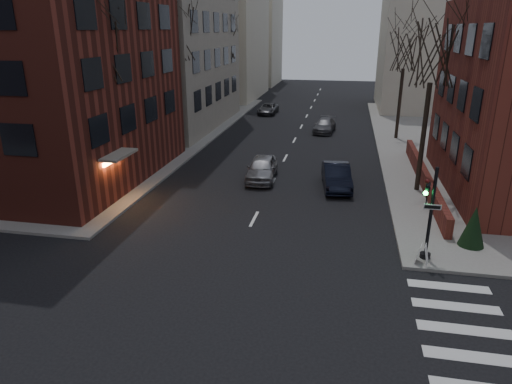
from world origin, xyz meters
TOP-DOWN VIEW (x-y plane):
  - sidewalk_far_left at (-29.00, 30.00)m, footprint 44.00×44.00m
  - building_left_brick at (-15.50, 16.50)m, footprint 15.00×15.00m
  - low_wall_right at (9.30, 19.00)m, footprint 0.35×16.00m
  - building_distant_la at (-15.00, 55.00)m, footprint 14.00×16.00m
  - building_distant_ra at (15.00, 50.00)m, footprint 14.00×14.00m
  - building_distant_lb at (-13.00, 72.00)m, footprint 10.00×12.00m
  - traffic_signal at (7.94, 8.99)m, footprint 0.76×0.44m
  - tree_left_a at (-8.80, 14.00)m, footprint 4.18×4.18m
  - tree_left_b at (-8.80, 26.00)m, footprint 4.40×4.40m
  - tree_left_c at (-8.80, 40.00)m, footprint 3.96×3.96m
  - tree_right_a at (8.80, 18.00)m, footprint 3.96×3.96m
  - tree_right_b at (8.80, 32.00)m, footprint 3.74×3.74m
  - streetlamp_near at (-8.20, 22.00)m, footprint 0.36×0.36m
  - streetlamp_far at (-8.20, 42.00)m, footprint 0.36×0.36m
  - parked_sedan at (4.00, 17.80)m, footprint 2.11×4.65m
  - car_lane_silver at (-0.80, 18.55)m, footprint 2.04×4.57m
  - car_lane_gray at (2.41, 33.89)m, footprint 2.20×4.47m
  - car_lane_far at (-4.51, 42.45)m, footprint 2.02×4.24m
  - sandwich_board at (7.79, 8.50)m, footprint 0.48×0.58m
  - evergreen_shrub at (10.17, 10.60)m, footprint 1.37×1.37m

SIDE VIEW (x-z plane):
  - sidewalk_far_left at x=-29.00m, z-range 0.00..0.15m
  - sandwich_board at x=7.79m, z-range 0.15..0.96m
  - car_lane_far at x=-4.51m, z-range 0.00..1.17m
  - car_lane_gray at x=2.41m, z-range 0.00..1.25m
  - low_wall_right at x=9.30m, z-range 0.15..1.15m
  - parked_sedan at x=4.00m, z-range 0.00..1.48m
  - car_lane_silver at x=-0.80m, z-range 0.00..1.53m
  - evergreen_shrub at x=10.17m, z-range 0.15..2.00m
  - traffic_signal at x=7.94m, z-range -0.09..3.91m
  - streetlamp_near at x=-8.20m, z-range 1.10..7.38m
  - streetlamp_far at x=-8.20m, z-range 1.10..7.38m
  - building_distant_lb at x=-13.00m, z-range 0.00..14.00m
  - tree_right_b at x=8.80m, z-range 3.00..12.18m
  - building_distant_ra at x=15.00m, z-range 0.00..16.00m
  - tree_left_c at x=-8.80m, z-range 3.17..12.89m
  - tree_right_a at x=8.80m, z-range 3.17..12.89m
  - tree_left_a at x=-8.80m, z-range 3.34..13.60m
  - tree_left_b at x=-8.80m, z-range 3.51..14.31m
  - building_left_brick at x=-15.50m, z-range 0.00..18.00m
  - building_distant_la at x=-15.00m, z-range 0.00..18.00m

